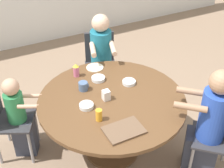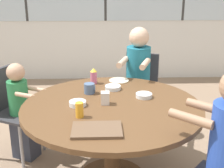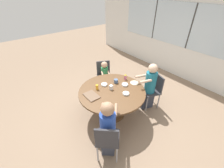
{
  "view_description": "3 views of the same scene",
  "coord_description": "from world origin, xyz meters",
  "px_view_note": "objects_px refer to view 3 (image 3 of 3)",
  "views": [
    {
      "loc": [
        -1.13,
        -2.2,
        2.62
      ],
      "look_at": [
        0.0,
        0.0,
        0.91
      ],
      "focal_mm": 50.0,
      "sensor_mm": 36.0,
      "label": 1
    },
    {
      "loc": [
        -0.09,
        -2.36,
        1.72
      ],
      "look_at": [
        0.0,
        0.0,
        0.91
      ],
      "focal_mm": 50.0,
      "sensor_mm": 36.0,
      "label": 2
    },
    {
      "loc": [
        2.09,
        -1.66,
        2.72
      ],
      "look_at": [
        0.0,
        0.0,
        0.91
      ],
      "focal_mm": 24.0,
      "sensor_mm": 36.0,
      "label": 3
    }
  ],
  "objects_px": {
    "person_woman_green_shirt": "(149,88)",
    "bowl_white_shallow": "(126,94)",
    "chair_for_woman_green_shirt": "(154,88)",
    "sippy_cup": "(125,77)",
    "chair_for_man_blue_shirt": "(107,139)",
    "juice_glass": "(97,87)",
    "chair_for_toddler": "(104,74)",
    "bowl_fruit": "(125,85)",
    "bowl_cereal": "(104,85)",
    "milk_carton_small": "(111,87)",
    "person_toddler": "(105,78)",
    "person_man_blue_shirt": "(108,130)",
    "coffee_mug": "(116,81)"
  },
  "relations": [
    {
      "from": "milk_carton_small",
      "to": "bowl_cereal",
      "type": "bearing_deg",
      "value": -173.28
    },
    {
      "from": "bowl_fruit",
      "to": "milk_carton_small",
      "type": "bearing_deg",
      "value": -102.55
    },
    {
      "from": "person_woman_green_shirt",
      "to": "coffee_mug",
      "type": "relative_size",
      "value": 12.0
    },
    {
      "from": "person_toddler",
      "to": "bowl_fruit",
      "type": "distance_m",
      "value": 0.93
    },
    {
      "from": "chair_for_toddler",
      "to": "person_woman_green_shirt",
      "type": "distance_m",
      "value": 1.38
    },
    {
      "from": "chair_for_toddler",
      "to": "person_man_blue_shirt",
      "type": "bearing_deg",
      "value": 82.48
    },
    {
      "from": "chair_for_man_blue_shirt",
      "to": "juice_glass",
      "type": "distance_m",
      "value": 1.22
    },
    {
      "from": "person_toddler",
      "to": "juice_glass",
      "type": "relative_size",
      "value": 8.32
    },
    {
      "from": "chair_for_man_blue_shirt",
      "to": "juice_glass",
      "type": "bearing_deg",
      "value": 106.43
    },
    {
      "from": "chair_for_toddler",
      "to": "bowl_fruit",
      "type": "relative_size",
      "value": 6.08
    },
    {
      "from": "bowl_white_shallow",
      "to": "chair_for_toddler",
      "type": "bearing_deg",
      "value": 165.16
    },
    {
      "from": "chair_for_man_blue_shirt",
      "to": "sippy_cup",
      "type": "distance_m",
      "value": 1.65
    },
    {
      "from": "sippy_cup",
      "to": "bowl_white_shallow",
      "type": "relative_size",
      "value": 1.1
    },
    {
      "from": "person_woman_green_shirt",
      "to": "person_toddler",
      "type": "bearing_deg",
      "value": 41.28
    },
    {
      "from": "juice_glass",
      "to": "milk_carton_small",
      "type": "bearing_deg",
      "value": 51.66
    },
    {
      "from": "bowl_fruit",
      "to": "person_toddler",
      "type": "bearing_deg",
      "value": 176.12
    },
    {
      "from": "chair_for_woman_green_shirt",
      "to": "person_toddler",
      "type": "distance_m",
      "value": 1.38
    },
    {
      "from": "person_woman_green_shirt",
      "to": "sippy_cup",
      "type": "height_order",
      "value": "person_woman_green_shirt"
    },
    {
      "from": "coffee_mug",
      "to": "sippy_cup",
      "type": "relative_size",
      "value": 0.65
    },
    {
      "from": "milk_carton_small",
      "to": "bowl_white_shallow",
      "type": "xyz_separation_m",
      "value": [
        0.34,
        0.14,
        -0.03
      ]
    },
    {
      "from": "chair_for_man_blue_shirt",
      "to": "bowl_white_shallow",
      "type": "relative_size",
      "value": 6.3
    },
    {
      "from": "person_woman_green_shirt",
      "to": "bowl_white_shallow",
      "type": "relative_size",
      "value": 8.66
    },
    {
      "from": "chair_for_woman_green_shirt",
      "to": "sippy_cup",
      "type": "height_order",
      "value": "chair_for_woman_green_shirt"
    },
    {
      "from": "juice_glass",
      "to": "person_toddler",
      "type": "bearing_deg",
      "value": 132.97
    },
    {
      "from": "person_toddler",
      "to": "chair_for_woman_green_shirt",
      "type": "bearing_deg",
      "value": 143.35
    },
    {
      "from": "person_toddler",
      "to": "bowl_cereal",
      "type": "height_order",
      "value": "person_toddler"
    },
    {
      "from": "sippy_cup",
      "to": "milk_carton_small",
      "type": "height_order",
      "value": "sippy_cup"
    },
    {
      "from": "person_woman_green_shirt",
      "to": "bowl_cereal",
      "type": "bearing_deg",
      "value": 76.05
    },
    {
      "from": "chair_for_man_blue_shirt",
      "to": "person_man_blue_shirt",
      "type": "relative_size",
      "value": 0.73
    },
    {
      "from": "sippy_cup",
      "to": "juice_glass",
      "type": "bearing_deg",
      "value": -96.7
    },
    {
      "from": "chair_for_man_blue_shirt",
      "to": "person_man_blue_shirt",
      "type": "bearing_deg",
      "value": 90.0
    },
    {
      "from": "person_toddler",
      "to": "coffee_mug",
      "type": "distance_m",
      "value": 0.75
    },
    {
      "from": "person_toddler",
      "to": "coffee_mug",
      "type": "xyz_separation_m",
      "value": [
        0.67,
        -0.15,
        0.31
      ]
    },
    {
      "from": "milk_carton_small",
      "to": "bowl_cereal",
      "type": "height_order",
      "value": "milk_carton_small"
    },
    {
      "from": "person_man_blue_shirt",
      "to": "milk_carton_small",
      "type": "distance_m",
      "value": 1.03
    },
    {
      "from": "person_woman_green_shirt",
      "to": "coffee_mug",
      "type": "xyz_separation_m",
      "value": [
        -0.51,
        -0.63,
        0.2
      ]
    },
    {
      "from": "chair_for_woman_green_shirt",
      "to": "bowl_fruit",
      "type": "height_order",
      "value": "chair_for_woman_green_shirt"
    },
    {
      "from": "person_woman_green_shirt",
      "to": "bowl_fruit",
      "type": "height_order",
      "value": "person_woman_green_shirt"
    },
    {
      "from": "chair_for_woman_green_shirt",
      "to": "chair_for_toddler",
      "type": "distance_m",
      "value": 1.48
    },
    {
      "from": "bowl_white_shallow",
      "to": "bowl_cereal",
      "type": "bearing_deg",
      "value": -163.92
    },
    {
      "from": "chair_for_woman_green_shirt",
      "to": "juice_glass",
      "type": "height_order",
      "value": "chair_for_woman_green_shirt"
    },
    {
      "from": "chair_for_man_blue_shirt",
      "to": "juice_glass",
      "type": "xyz_separation_m",
      "value": [
        -1.07,
        0.53,
        0.25
      ]
    },
    {
      "from": "coffee_mug",
      "to": "milk_carton_small",
      "type": "distance_m",
      "value": 0.29
    },
    {
      "from": "chair_for_man_blue_shirt",
      "to": "coffee_mug",
      "type": "relative_size",
      "value": 8.74
    },
    {
      "from": "person_toddler",
      "to": "person_woman_green_shirt",
      "type": "bearing_deg",
      "value": 138.39
    },
    {
      "from": "chair_for_man_blue_shirt",
      "to": "milk_carton_small",
      "type": "bearing_deg",
      "value": 91.18
    },
    {
      "from": "chair_for_toddler",
      "to": "sippy_cup",
      "type": "height_order",
      "value": "chair_for_toddler"
    },
    {
      "from": "person_man_blue_shirt",
      "to": "milk_carton_small",
      "type": "height_order",
      "value": "person_man_blue_shirt"
    },
    {
      "from": "person_woman_green_shirt",
      "to": "person_toddler",
      "type": "xyz_separation_m",
      "value": [
        -1.18,
        -0.48,
        -0.11
      ]
    },
    {
      "from": "chair_for_woman_green_shirt",
      "to": "chair_for_toddler",
      "type": "bearing_deg",
      "value": 41.44
    }
  ]
}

